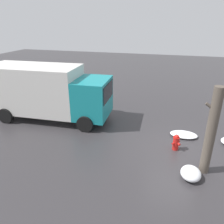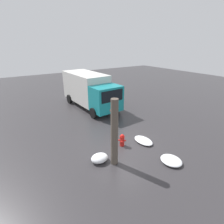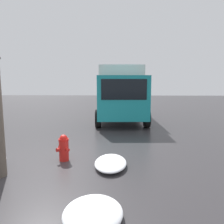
{
  "view_description": "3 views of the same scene",
  "coord_description": "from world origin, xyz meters",
  "views": [
    {
      "loc": [
        0.5,
        9.23,
        5.65
      ],
      "look_at": [
        3.33,
        -0.89,
        1.16
      ],
      "focal_mm": 35.0,
      "sensor_mm": 36.0,
      "label": 1
    },
    {
      "loc": [
        -7.38,
        5.61,
        5.89
      ],
      "look_at": [
        3.27,
        -1.42,
        0.84
      ],
      "focal_mm": 28.0,
      "sensor_mm": 36.0,
      "label": 2
    },
    {
      "loc": [
        -6.11,
        -1.66,
        2.31
      ],
      "look_at": [
        2.92,
        -1.3,
        1.04
      ],
      "focal_mm": 35.0,
      "sensor_mm": 36.0,
      "label": 3
    }
  ],
  "objects": [
    {
      "name": "fire_hydrant",
      "position": [
        -0.0,
        0.0,
        0.4
      ],
      "size": [
        0.41,
        0.42,
        0.78
      ],
      "rotation": [
        0.0,
        0.0,
        2.41
      ],
      "color": "red",
      "rests_on": "ground_plane"
    },
    {
      "name": "ground_plane",
      "position": [
        0.0,
        0.0,
        0.0
      ],
      "size": [
        60.0,
        60.0,
        0.0
      ],
      "primitive_type": "plane",
      "color": "#333033"
    },
    {
      "name": "snow_pile_by_hydrant",
      "position": [
        -2.74,
        -1.2,
        0.12
      ],
      "size": [
        1.16,
        1.02,
        0.24
      ],
      "color": "white",
      "rests_on": "ground_plane"
    },
    {
      "name": "delivery_truck",
      "position": [
        7.57,
        -1.63,
        1.73
      ],
      "size": [
        7.36,
        3.02,
        3.19
      ],
      "rotation": [
        0.0,
        0.0,
        1.62
      ],
      "color": "teal",
      "rests_on": "ground_plane"
    },
    {
      "name": "snow_pile_by_tree",
      "position": [
        -0.41,
        -1.39,
        0.1
      ],
      "size": [
        1.38,
        0.87,
        0.21
      ],
      "color": "white",
      "rests_on": "ground_plane"
    }
  ]
}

